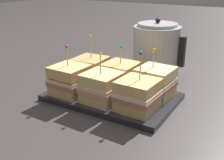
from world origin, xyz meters
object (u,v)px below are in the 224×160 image
object	(u,v)px
sandwich_front_center	(102,87)
sandwich_back_center	(121,76)
sandwich_front_right	(138,95)
serving_platter	(112,97)
kettle_steel	(156,50)
sandwich_back_right	(155,82)
sandwich_front_left	(70,80)
sandwich_back_left	(91,70)

from	to	relation	value
sandwich_front_center	sandwich_back_center	xyz separation A→B (m)	(-0.00, 0.12, 0.00)
sandwich_front_right	serving_platter	bearing A→B (deg)	154.35
sandwich_front_right	kettle_steel	size ratio (longest dim) A/B	0.76
sandwich_front_center	sandwich_back_center	size ratio (longest dim) A/B	1.04
sandwich_front_center	sandwich_back_right	size ratio (longest dim) A/B	1.00
sandwich_front_center	sandwich_back_right	xyz separation A→B (m)	(0.12, 0.12, 0.00)
sandwich_front_right	sandwich_back_right	distance (m)	0.11
sandwich_front_left	sandwich_front_right	xyz separation A→B (m)	(0.24, 0.01, -0.00)
serving_platter	sandwich_front_right	bearing A→B (deg)	-25.65
sandwich_back_left	sandwich_back_center	size ratio (longest dim) A/B	1.14
sandwich_back_center	sandwich_front_right	bearing A→B (deg)	-44.25
sandwich_front_left	sandwich_back_right	size ratio (longest dim) A/B	1.04
sandwich_back_center	sandwich_back_right	size ratio (longest dim) A/B	0.96
serving_platter	sandwich_front_center	distance (m)	0.08
serving_platter	kettle_steel	world-z (taller)	kettle_steel
serving_platter	sandwich_back_right	distance (m)	0.15
sandwich_back_left	sandwich_back_right	distance (m)	0.25
sandwich_front_left	kettle_steel	distance (m)	0.40
sandwich_front_right	sandwich_back_right	xyz separation A→B (m)	(0.01, 0.11, 0.00)
kettle_steel	sandwich_back_center	bearing A→B (deg)	-95.35
sandwich_front_center	sandwich_front_left	bearing A→B (deg)	-177.97
sandwich_back_right	serving_platter	bearing A→B (deg)	-155.34
serving_platter	sandwich_back_right	size ratio (longest dim) A/B	2.59
sandwich_front_center	sandwich_front_right	world-z (taller)	sandwich_front_right
sandwich_front_left	serving_platter	bearing A→B (deg)	27.99
serving_platter	sandwich_back_center	xyz separation A→B (m)	(0.00, 0.06, 0.05)
sandwich_front_left	sandwich_back_right	xyz separation A→B (m)	(0.24, 0.12, 0.00)
sandwich_back_center	sandwich_back_right	xyz separation A→B (m)	(0.12, -0.00, 0.00)
kettle_steel	sandwich_front_left	bearing A→B (deg)	-111.24
serving_platter	sandwich_front_center	world-z (taller)	sandwich_front_center
kettle_steel	sandwich_front_right	bearing A→B (deg)	-75.53
sandwich_front_right	sandwich_back_center	distance (m)	0.16
kettle_steel	sandwich_back_right	bearing A→B (deg)	-68.22
sandwich_back_right	kettle_steel	size ratio (longest dim) A/B	0.69
sandwich_back_right	kettle_steel	xyz separation A→B (m)	(-0.10, 0.25, 0.04)
sandwich_back_center	kettle_steel	world-z (taller)	kettle_steel
sandwich_front_center	kettle_steel	distance (m)	0.37
serving_platter	sandwich_back_left	xyz separation A→B (m)	(-0.12, 0.06, 0.05)
sandwich_front_left	sandwich_back_left	distance (m)	0.12
serving_platter	sandwich_front_right	world-z (taller)	sandwich_front_right
sandwich_front_center	sandwich_back_left	world-z (taller)	sandwich_back_left
kettle_steel	serving_platter	bearing A→B (deg)	-94.53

